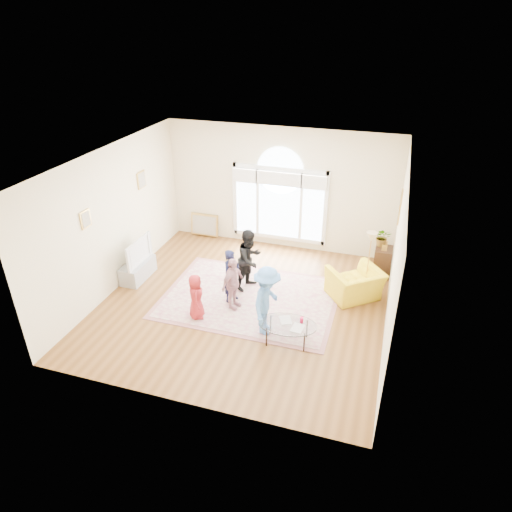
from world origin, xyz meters
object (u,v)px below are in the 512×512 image
(tv_console, at_px, (138,270))
(television, at_px, (136,251))
(armchair, at_px, (355,284))
(area_rug, at_px, (250,298))
(coffee_table, at_px, (287,325))

(tv_console, relative_size, television, 0.96)
(tv_console, bearing_deg, armchair, 7.76)
(area_rug, xyz_separation_m, coffee_table, (1.15, -1.22, 0.39))
(television, bearing_deg, coffee_table, -17.91)
(armchair, bearing_deg, tv_console, -30.95)
(tv_console, distance_m, armchair, 5.06)
(coffee_table, bearing_deg, armchair, 57.47)
(television, distance_m, armchair, 5.07)
(tv_console, height_order, armchair, armchair)
(armchair, bearing_deg, television, -30.94)
(area_rug, xyz_separation_m, armchair, (2.19, 0.74, 0.34))
(coffee_table, bearing_deg, area_rug, 128.74)
(tv_console, height_order, television, television)
(television, relative_size, coffee_table, 0.88)
(area_rug, distance_m, television, 2.90)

